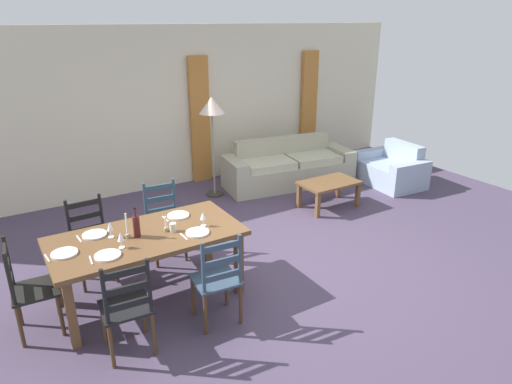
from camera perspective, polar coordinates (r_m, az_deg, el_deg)
The scene contains 31 objects.
ground_plane at distance 5.65m, azimuth 2.59°, elevation -8.64°, with size 9.60×9.60×0.02m, color #463A51.
wall_far at distance 7.98m, azimuth -10.88°, elevation 10.31°, with size 9.60×0.16×2.70m, color beige.
curtain_panel_left at distance 8.10m, azimuth -7.04°, elevation 8.87°, with size 0.35×0.08×2.20m, color #B67231.
curtain_panel_right at distance 9.34m, azimuth 6.64°, elevation 10.50°, with size 0.35×0.08×2.20m, color #B67231.
dining_table at distance 4.75m, azimuth -13.54°, elevation -6.13°, with size 1.90×0.96×0.75m.
dining_chair_near_left at distance 4.14m, azimuth -15.93°, elevation -13.78°, with size 0.45×0.43×0.96m.
dining_chair_near_right at distance 4.38m, azimuth -4.84°, elevation -10.91°, with size 0.45×0.43×0.96m.
dining_chair_far_left at distance 5.38m, azimuth -20.06°, elevation -5.77°, with size 0.44×0.42×0.96m.
dining_chair_far_right at distance 5.63m, azimuth -11.48°, elevation -3.62°, with size 0.45×0.43×0.96m.
dining_chair_head_west at distance 4.72m, azimuth -26.75°, elevation -10.79°, with size 0.42×0.44×0.96m.
dinner_plate_near_left at distance 4.40m, azimuth -18.16°, elevation -7.58°, with size 0.24×0.24×0.02m, color white.
fork_near_left at distance 4.38m, azimuth -20.05°, elevation -8.07°, with size 0.02×0.17×0.01m, color silver.
dinner_plate_near_right at distance 4.64m, azimuth -7.37°, elevation -5.07°, with size 0.24×0.24×0.02m, color white.
fork_near_right at distance 4.59m, azimuth -9.07°, elevation -5.55°, with size 0.02×0.17×0.01m, color silver.
dinner_plate_far_left at distance 4.84m, azimuth -19.66°, elevation -5.07°, with size 0.24×0.24×0.02m, color white.
fork_far_left at distance 4.82m, azimuth -21.38°, elevation -5.49°, with size 0.02×0.17×0.01m, color silver.
dinner_plate_far_right at distance 5.06m, azimuth -9.75°, elevation -2.91°, with size 0.24×0.24×0.02m, color white.
fork_far_right at distance 5.02m, azimuth -11.33°, elevation -3.33°, with size 0.02×0.17×0.01m, color silver.
dinner_plate_head_west at distance 4.57m, azimuth -22.96°, elevation -7.11°, with size 0.24×0.24×0.02m, color white.
fork_head_west at distance 4.56m, azimuth -24.80°, elevation -7.55°, with size 0.02×0.17×0.01m, color silver.
wine_bottle at distance 4.65m, azimuth -14.81°, elevation -4.12°, with size 0.07×0.07×0.32m.
wine_glass_near_left at distance 4.47m, azimuth -16.67°, elevation -5.48°, with size 0.06×0.06×0.16m.
wine_glass_near_right at distance 4.75m, azimuth -6.69°, elevation -3.05°, with size 0.06×0.06×0.16m.
wine_glass_far_left at distance 4.70m, azimuth -17.90°, elevation -4.23°, with size 0.06×0.06×0.16m.
coffee_cup_primary at distance 4.70m, azimuth -10.40°, elevation -4.39°, with size 0.07×0.07×0.09m, color beige.
candle_tall at distance 4.66m, azimuth -15.88°, elevation -4.74°, with size 0.05×0.05×0.26m.
candle_short at distance 4.72m, azimuth -11.22°, elevation -4.40°, with size 0.05×0.05×0.16m.
couch at distance 8.09m, azimuth 3.96°, elevation 3.02°, with size 2.37×1.13×0.80m.
coffee_table at distance 7.12m, azimuth 9.18°, elevation 0.81°, with size 0.90×0.56×0.42m.
armchair_upholstered at distance 8.46m, azimuth 16.76°, elevation 2.67°, with size 0.89×1.22×0.72m.
standing_lamp at distance 7.28m, azimuth -5.57°, elevation 10.05°, with size 0.40×0.40×1.64m.
Camera 1 is at (-2.79, -4.04, 2.79)m, focal length 31.80 mm.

